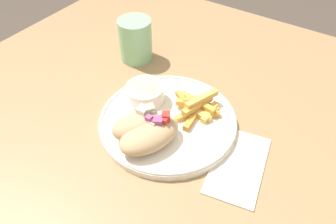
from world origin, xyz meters
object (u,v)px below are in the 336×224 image
at_px(sauce_ramekin, 145,93).
at_px(water_glass, 136,42).
at_px(pita_sandwich_near, 150,134).
at_px(fries_pile, 198,108).
at_px(plate, 168,121).
at_px(pita_sandwich_far, 140,125).

relative_size(sauce_ramekin, water_glass, 0.78).
xyz_separation_m(pita_sandwich_near, fries_pile, (0.12, -0.03, -0.01)).
xyz_separation_m(plate, pita_sandwich_far, (-0.06, 0.02, 0.03)).
bearing_deg(fries_pile, pita_sandwich_far, 152.17).
bearing_deg(water_glass, sauce_ramekin, -136.36).
distance_m(pita_sandwich_near, fries_pile, 0.12).
relative_size(fries_pile, water_glass, 1.07).
bearing_deg(pita_sandwich_near, pita_sandwich_far, 96.09).
xyz_separation_m(plate, fries_pile, (0.05, -0.04, 0.02)).
bearing_deg(pita_sandwich_near, sauce_ramekin, 60.38).
bearing_deg(sauce_ramekin, pita_sandwich_far, -149.67).
relative_size(pita_sandwich_near, pita_sandwich_far, 1.14).
relative_size(pita_sandwich_near, water_glass, 1.32).
bearing_deg(pita_sandwich_near, plate, 25.54).
bearing_deg(fries_pile, plate, 142.13).
bearing_deg(plate, pita_sandwich_near, -174.42).
bearing_deg(water_glass, pita_sandwich_near, -137.62).
bearing_deg(sauce_ramekin, fries_pile, -74.00).
xyz_separation_m(fries_pile, water_glass, (0.10, 0.23, 0.02)).
xyz_separation_m(pita_sandwich_near, sauce_ramekin, (0.09, 0.08, -0.00)).
xyz_separation_m(plate, water_glass, (0.15, 0.19, 0.04)).
relative_size(pita_sandwich_near, fries_pile, 1.24).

